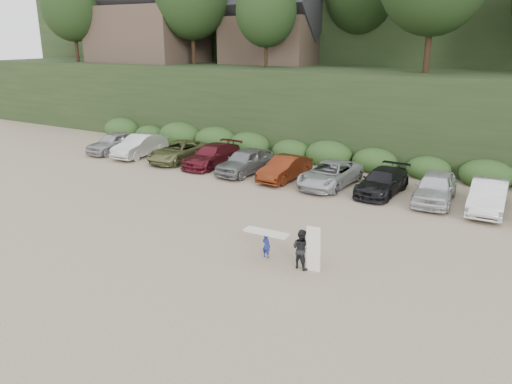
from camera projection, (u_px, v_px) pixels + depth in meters
The scene contains 5 objects.
ground at pixel (247, 245), 20.89m from camera, with size 120.00×120.00×0.00m, color tan.
hillside_backdrop at pixel (443, 5), 47.17m from camera, with size 90.00×41.50×28.00m.
parked_cars at pixel (341, 175), 28.65m from camera, with size 36.73×5.71×1.61m.
child_surfer at pixel (266, 240), 19.48m from camera, with size 1.84×0.56×1.10m.
adult_surfer at pixel (302, 249), 18.57m from camera, with size 1.24×0.72×1.82m.
Camera 1 is at (10.12, -16.40, 8.35)m, focal length 35.00 mm.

